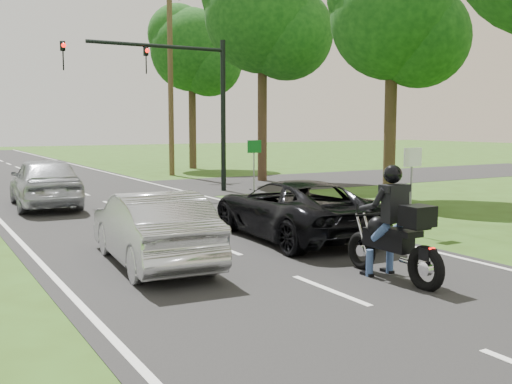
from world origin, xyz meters
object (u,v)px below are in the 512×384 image
Objects in this scene: silver_sedan at (153,228)px; sign_green at (254,155)px; silver_suv at (45,182)px; utility_pole_far at (171,78)px; traffic_signal at (180,86)px; sign_white at (412,170)px; dark_suv at (292,209)px; motorcycle_rider at (395,235)px.

silver_sedan is 10.36m from sign_green.
silver_suv reaches higher than silver_sedan.
traffic_signal is at bearing -109.68° from utility_pole_far.
silver_sedan is 9.39m from silver_suv.
silver_sedan is 2.01× the size of sign_green.
sign_white is (-1.50, -19.02, -3.49)m from utility_pole_far.
traffic_signal is 4.24m from sign_green.
utility_pole_far is at bearing -99.67° from dark_suv.
motorcycle_rider reaches higher than dark_suv.
utility_pole_far is at bearing -108.40° from silver_sedan.
traffic_signal is at bearing -160.76° from silver_suv.
sign_green reaches higher than silver_sedan.
silver_sedan is at bearing -130.71° from sign_green.
utility_pole_far is 11.63m from sign_green.
motorcycle_rider is at bearing -97.94° from traffic_signal.
dark_suv is at bearing -112.96° from sign_green.
dark_suv is at bearing -161.65° from silver_sedan.
traffic_signal reaches higher than motorcycle_rider.
motorcycle_rider is 0.55× the size of silver_sedan.
sign_green is at bearing -62.62° from traffic_signal.
silver_sedan is 20.95m from utility_pole_far.
utility_pole_far reaches higher than dark_suv.
utility_pole_far is at bearing 70.32° from traffic_signal.
sign_green is at bearing -96.73° from utility_pole_far.
motorcycle_rider is at bearing -102.34° from utility_pole_far.
dark_suv is 10.58m from traffic_signal.
dark_suv is 2.35× the size of sign_green.
sign_white is (6.53, -0.17, 0.88)m from silver_sedan.
motorcycle_rider is at bearing -107.73° from sign_green.
traffic_signal reaches higher than silver_sedan.
silver_suv is 0.76× the size of traffic_signal.
dark_suv is 1.17× the size of silver_sedan.
motorcycle_rider is 4.52m from silver_sedan.
sign_white reaches higher than silver_sedan.
sign_green is (6.73, 7.83, 0.88)m from silver_sedan.
traffic_signal is 0.64× the size of utility_pole_far.
dark_suv is 3.07m from sign_white.
silver_suv is (-4.00, 8.46, 0.13)m from dark_suv.
motorcycle_rider is 1.11× the size of sign_white.
silver_sedan is (-3.22, 3.17, -0.08)m from motorcycle_rider.
utility_pole_far reaches higher than traffic_signal.
dark_suv is 9.36m from silver_suv.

